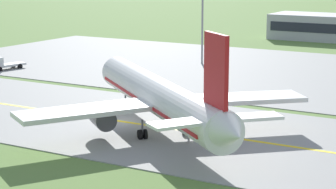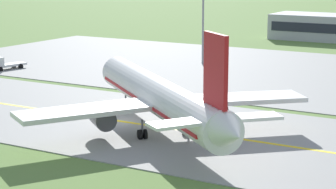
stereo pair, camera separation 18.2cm
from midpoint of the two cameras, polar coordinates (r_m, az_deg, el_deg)
ground_plane at (r=77.88m, az=-4.13°, el=-2.41°), size 500.00×500.00×0.00m
taxiway_strip at (r=77.87m, az=-4.13°, el=-2.37°), size 240.00×28.00×0.10m
apron_pad at (r=110.87m, az=12.64°, el=1.61°), size 140.00×52.00×0.10m
taxiway_centreline at (r=77.86m, az=-4.13°, el=-2.34°), size 220.00×0.60×0.01m
airplane_lead at (r=71.55m, az=-0.60°, el=-0.25°), size 33.02×29.47×12.70m
service_truck_catering at (r=117.25m, az=-14.18°, el=2.63°), size 3.47×6.70×2.59m
apron_light_mast at (r=119.92m, az=3.13°, el=7.09°), size 2.40×0.50×14.70m
traffic_cone_near_edge at (r=90.87m, az=-2.63°, el=-0.15°), size 0.44×0.44×0.60m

